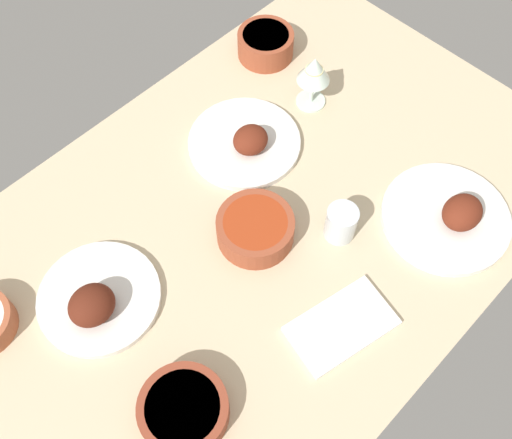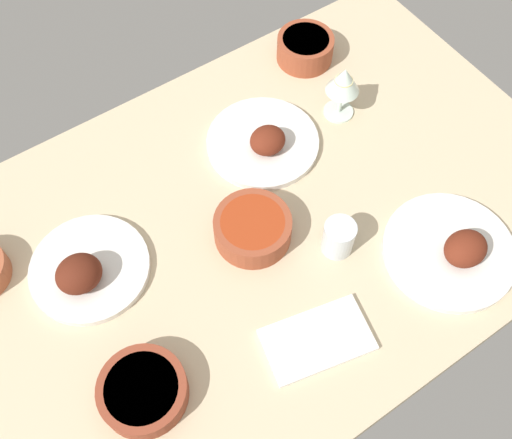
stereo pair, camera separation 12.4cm
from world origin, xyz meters
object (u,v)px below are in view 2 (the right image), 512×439
Objects in this scene: bowl_onions at (305,48)px; plate_center_main at (264,142)px; bowl_pasta at (143,391)px; water_tumbler at (339,238)px; plate_near_viewer at (453,250)px; wine_glass at (343,83)px; folded_napkin at (317,340)px; plate_far_side at (86,270)px; bowl_sauce at (253,228)px.

plate_center_main is at bearing -144.57° from bowl_onions.
bowl_pasta is at bearing -145.33° from plate_center_main.
bowl_onions is 1.74× the size of water_tumbler.
plate_near_viewer is 46.85cm from plate_center_main.
folded_napkin is at bearing -132.09° from wine_glass.
wine_glass reaches higher than plate_center_main.
water_tumbler is 0.40× the size of folded_napkin.
wine_glass reaches higher than plate_far_side.
plate_far_side reaches higher than bowl_onions.
plate_far_side is 1.71× the size of wine_glass.
folded_napkin is (-33.59, 0.71, -1.22)cm from plate_near_viewer.
bowl_sauce is at bearing -18.76° from plate_far_side.
plate_center_main is 29.38cm from bowl_onions.
bowl_onions is (23.89, 17.00, 1.86)cm from plate_center_main.
plate_near_viewer reaches higher than bowl_sauce.
plate_near_viewer is at bearing -38.37° from water_tumbler.
plate_center_main is 21.86cm from wine_glass.
wine_glass is 36.34cm from water_tumbler.
plate_near_viewer is 1.69× the size of bowl_pasta.
bowl_pasta is (-73.08, -51.03, -0.84)cm from bowl_onions.
water_tumbler is (46.97, 4.48, 1.33)cm from bowl_pasta.
plate_center_main is at bearing 85.69° from water_tumbler.
plate_center_main is 1.60× the size of bowl_pasta.
water_tumbler reaches higher than bowl_pasta.
plate_near_viewer is 1.95× the size of bowl_onions.
bowl_pasta is at bearing -145.08° from bowl_onions.
bowl_pasta reaches higher than folded_napkin.
wine_glass is (4.11, 42.46, 8.10)cm from plate_near_viewer.
bowl_onions reaches higher than folded_napkin.
bowl_sauce is at bearing 84.19° from folded_napkin.
bowl_pasta is 1.14× the size of wine_glass.
water_tumbler is at bearing -119.29° from bowl_onions.
plate_far_side is 27.29cm from bowl_pasta.
bowl_sauce reaches higher than folded_napkin.
plate_near_viewer is 40.64cm from bowl_sauce.
plate_center_main reaches higher than folded_napkin.
plate_center_main is 1.28× the size of folded_napkin.
wine_glass reaches higher than bowl_onions.
bowl_sauce is 2.01× the size of water_tumbler.
water_tumbler reaches higher than bowl_onions.
bowl_sauce is 1.14× the size of wine_glass.
bowl_onions is at bearing 78.64° from wine_glass.
bowl_pasta is 37.93cm from bowl_sauce.
wine_glass reaches higher than bowl_sauce.
bowl_onions is 73.22cm from folded_napkin.
plate_near_viewer reaches higher than bowl_pasta.
plate_far_side is 1.51× the size of bowl_pasta.
folded_napkin is (29.56, -36.47, -1.56)cm from plate_far_side.
plate_far_side is at bearing 85.61° from bowl_pasta.
wine_glass is 1.76× the size of water_tumbler.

